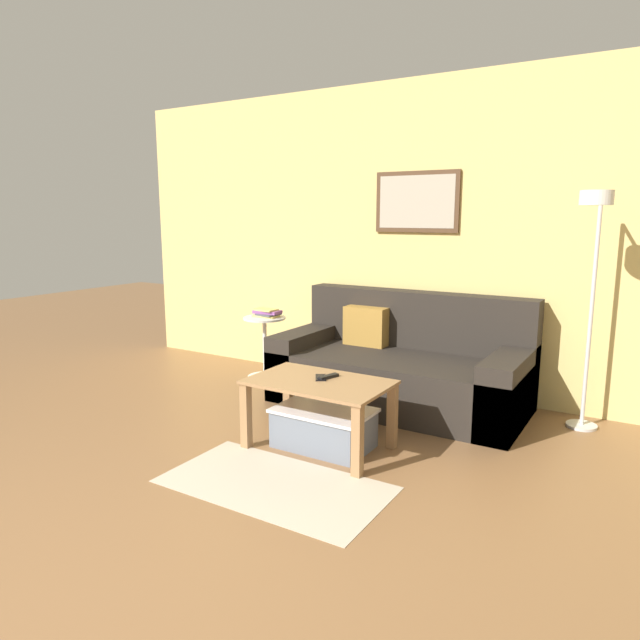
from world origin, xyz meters
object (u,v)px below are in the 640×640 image
couch (401,368)px  cell_phone (321,378)px  floor_lamp (593,261)px  remote_control (328,377)px  book_stack (267,313)px  storage_bin (324,428)px  coffee_table (319,394)px  side_table (265,341)px

couch → cell_phone: bearing=-96.3°
floor_lamp → remote_control: floor_lamp is taller
book_stack → cell_phone: bearing=-41.3°
storage_bin → cell_phone: bearing=144.1°
couch → coffee_table: bearing=-94.9°
side_table → book_stack: bearing=56.8°
side_table → remote_control: bearing=-38.8°
book_stack → cell_phone: (1.22, -1.08, -0.15)m
floor_lamp → book_stack: size_ratio=6.57×
couch → floor_lamp: 1.58m
floor_lamp → book_stack: (-2.64, 0.03, -0.58)m
storage_bin → floor_lamp: size_ratio=0.38×
coffee_table → storage_bin: 0.23m
storage_bin → book_stack: size_ratio=2.49×
couch → remote_control: bearing=-94.2°
book_stack → floor_lamp: bearing=-0.7°
coffee_table → couch: bearing=85.1°
coffee_table → side_table: 1.68m
couch → coffee_table: 1.09m
remote_control → coffee_table: bearing=-86.8°
side_table → remote_control: 1.64m
coffee_table → book_stack: size_ratio=3.55×
coffee_table → storage_bin: bearing=53.8°
cell_phone → book_stack: bearing=106.4°
book_stack → cell_phone: size_ratio=1.76×
couch → cell_phone: size_ratio=13.68×
book_stack → cell_phone: 1.64m
coffee_table → floor_lamp: 1.96m
storage_bin → floor_lamp: 2.04m
floor_lamp → remote_control: size_ratio=10.81×
storage_bin → cell_phone: (-0.04, 0.03, 0.32)m
storage_bin → book_stack: bearing=138.8°
coffee_table → cell_phone: cell_phone is taller
storage_bin → cell_phone: 0.32m
couch → book_stack: bearing=177.8°
couch → storage_bin: size_ratio=3.11×
remote_control → cell_phone: (-0.04, -0.03, -0.01)m
floor_lamp → book_stack: 2.70m
book_stack → coffee_table: bearing=-42.3°
floor_lamp → side_table: 2.78m
coffee_table → cell_phone: size_ratio=6.27×
storage_bin → side_table: side_table is taller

